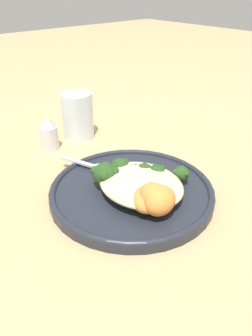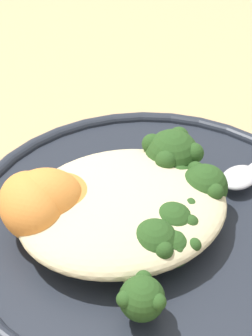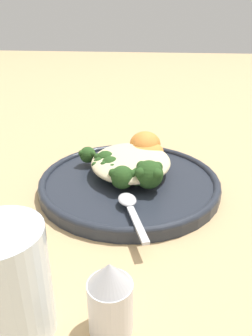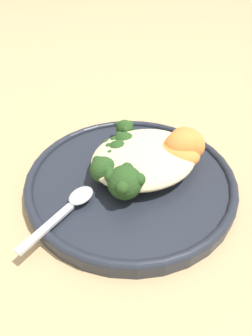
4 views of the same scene
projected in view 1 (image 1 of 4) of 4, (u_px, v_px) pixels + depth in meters
name	position (u px, v px, depth m)	size (l,w,h in m)	color
ground_plane	(135.00, 198.00, 0.58)	(4.00, 4.00, 0.00)	tan
plate	(131.00, 191.00, 0.57)	(0.29, 0.29, 0.02)	#232833
quinoa_mound	(139.00, 185.00, 0.55)	(0.15, 0.13, 0.03)	beige
broccoli_stalk_0	(169.00, 179.00, 0.57)	(0.05, 0.11, 0.03)	#ADC675
broccoli_stalk_1	(154.00, 177.00, 0.57)	(0.03, 0.08, 0.03)	#ADC675
broccoli_stalk_2	(150.00, 175.00, 0.58)	(0.05, 0.08, 0.03)	#ADC675
broccoli_stalk_3	(144.00, 175.00, 0.57)	(0.06, 0.07, 0.03)	#ADC675
broccoli_stalk_4	(136.00, 176.00, 0.58)	(0.08, 0.06, 0.03)	#ADC675
broccoli_stalk_5	(123.00, 172.00, 0.58)	(0.10, 0.04, 0.04)	#ADC675
broccoli_stalk_6	(119.00, 178.00, 0.57)	(0.08, 0.03, 0.03)	#ADC675
broccoli_stalk_7	(107.00, 175.00, 0.56)	(0.09, 0.06, 0.04)	#ADC675
sweet_potato_chunk_0	(148.00, 199.00, 0.51)	(0.07, 0.05, 0.03)	orange
sweet_potato_chunk_1	(160.00, 201.00, 0.49)	(0.06, 0.04, 0.05)	orange
sweet_potato_chunk_2	(154.00, 198.00, 0.50)	(0.06, 0.04, 0.05)	orange
spoon	(95.00, 166.00, 0.62)	(0.11, 0.05, 0.01)	silver
water_glass	(78.00, 116.00, 0.77)	(0.07, 0.07, 0.11)	silver
salt_shaker	(49.00, 134.00, 0.73)	(0.04, 0.04, 0.07)	silver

